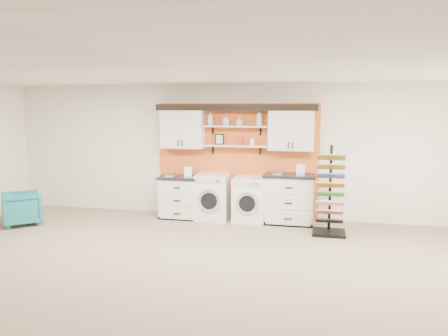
% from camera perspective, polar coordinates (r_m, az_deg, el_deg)
% --- Properties ---
extents(floor, '(10.00, 10.00, 0.00)m').
position_cam_1_polar(floor, '(5.77, -5.65, -16.03)').
color(floor, gray).
rests_on(floor, ground).
extents(ceiling, '(10.00, 10.00, 0.00)m').
position_cam_1_polar(ceiling, '(5.28, -6.09, 12.90)').
color(ceiling, white).
rests_on(ceiling, wall_back).
extents(wall_back, '(10.00, 0.00, 10.00)m').
position_cam_1_polar(wall_back, '(9.20, 1.73, 2.23)').
color(wall_back, silver).
rests_on(wall_back, floor).
extents(accent_panel, '(3.40, 0.07, 2.40)m').
position_cam_1_polar(accent_panel, '(9.19, 1.69, 0.97)').
color(accent_panel, orange).
rests_on(accent_panel, wall_back).
extents(upper_cabinet_left, '(0.90, 0.35, 0.84)m').
position_cam_1_polar(upper_cabinet_left, '(9.23, -5.43, 5.20)').
color(upper_cabinet_left, white).
rests_on(upper_cabinet_left, wall_back).
extents(upper_cabinet_right, '(0.90, 0.35, 0.84)m').
position_cam_1_polar(upper_cabinet_right, '(8.83, 8.77, 5.00)').
color(upper_cabinet_right, white).
rests_on(upper_cabinet_right, wall_back).
extents(shelf_lower, '(1.32, 0.28, 0.03)m').
position_cam_1_polar(shelf_lower, '(8.99, 1.51, 2.92)').
color(shelf_lower, white).
rests_on(shelf_lower, wall_back).
extents(shelf_upper, '(1.32, 0.28, 0.03)m').
position_cam_1_polar(shelf_upper, '(8.96, 1.52, 5.47)').
color(shelf_upper, white).
rests_on(shelf_upper, wall_back).
extents(crown_molding, '(3.30, 0.41, 0.13)m').
position_cam_1_polar(crown_molding, '(8.96, 1.54, 8.01)').
color(crown_molding, black).
rests_on(crown_molding, wall_back).
extents(picture_frame, '(0.18, 0.02, 0.22)m').
position_cam_1_polar(picture_frame, '(9.10, -0.61, 3.78)').
color(picture_frame, black).
rests_on(picture_frame, shelf_lower).
extents(canister_red, '(0.11, 0.11, 0.16)m').
position_cam_1_polar(canister_red, '(8.97, 2.14, 3.51)').
color(canister_red, red).
rests_on(canister_red, shelf_lower).
extents(canister_cream, '(0.10, 0.10, 0.14)m').
position_cam_1_polar(canister_cream, '(8.93, 3.73, 3.42)').
color(canister_cream, silver).
rests_on(canister_cream, shelf_lower).
extents(base_cabinet_left, '(0.90, 0.66, 0.88)m').
position_cam_1_polar(base_cabinet_left, '(9.27, -5.59, -3.75)').
color(base_cabinet_left, white).
rests_on(base_cabinet_left, floor).
extents(base_cabinet_right, '(1.02, 0.66, 1.00)m').
position_cam_1_polar(base_cabinet_right, '(8.86, 8.52, -4.01)').
color(base_cabinet_right, white).
rests_on(base_cabinet_right, floor).
extents(washer, '(0.67, 0.71, 0.94)m').
position_cam_1_polar(washer, '(9.09, -1.46, -3.78)').
color(washer, white).
rests_on(washer, floor).
extents(dryer, '(0.65, 0.71, 0.91)m').
position_cam_1_polar(dryer, '(8.95, 3.37, -4.09)').
color(dryer, white).
rests_on(dryer, floor).
extents(sample_rack, '(0.60, 0.51, 1.64)m').
position_cam_1_polar(sample_rack, '(8.26, 13.63, -4.87)').
color(sample_rack, black).
rests_on(sample_rack, floor).
extents(armchair, '(0.99, 0.99, 0.65)m').
position_cam_1_polar(armchair, '(9.60, -24.84, -4.81)').
color(armchair, '#1B727F').
rests_on(armchair, floor).
extents(soap_bottle_a, '(0.15, 0.15, 0.28)m').
position_cam_1_polar(soap_bottle_a, '(9.07, -1.79, 6.49)').
color(soap_bottle_a, silver).
rests_on(soap_bottle_a, shelf_upper).
extents(soap_bottle_b, '(0.13, 0.13, 0.22)m').
position_cam_1_polar(soap_bottle_b, '(9.00, 0.27, 6.27)').
color(soap_bottle_b, silver).
rests_on(soap_bottle_b, shelf_upper).
extents(soap_bottle_c, '(0.19, 0.19, 0.19)m').
position_cam_1_polar(soap_bottle_c, '(8.94, 2.04, 6.16)').
color(soap_bottle_c, silver).
rests_on(soap_bottle_c, shelf_upper).
extents(soap_bottle_d, '(0.18, 0.18, 0.33)m').
position_cam_1_polar(soap_bottle_d, '(8.88, 4.62, 6.59)').
color(soap_bottle_d, silver).
rests_on(soap_bottle_d, shelf_upper).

